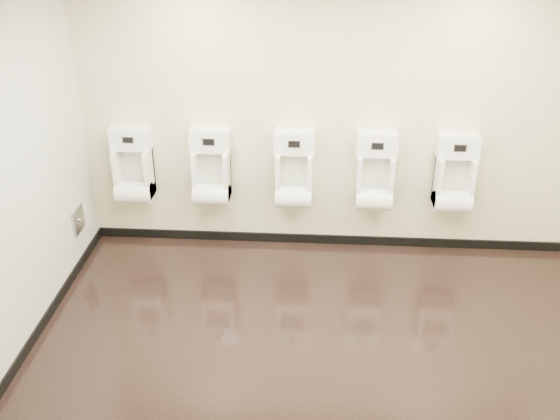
{
  "coord_description": "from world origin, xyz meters",
  "views": [
    {
      "loc": [
        -0.12,
        -4.08,
        3.52
      ],
      "look_at": [
        -0.42,
        0.55,
        1.03
      ],
      "focal_mm": 40.0,
      "sensor_mm": 36.0,
      "label": 1
    }
  ],
  "objects_px": {
    "urinal_2": "(294,174)",
    "urinal_3": "(375,177)",
    "urinal_1": "(211,172)",
    "access_panel": "(78,220)",
    "urinal_0": "(133,170)",
    "urinal_4": "(454,179)"
  },
  "relations": [
    {
      "from": "urinal_4",
      "to": "urinal_3",
      "type": "bearing_deg",
      "value": 180.0
    },
    {
      "from": "urinal_1",
      "to": "access_panel",
      "type": "bearing_deg",
      "value": -162.32
    },
    {
      "from": "urinal_2",
      "to": "urinal_3",
      "type": "bearing_deg",
      "value": 0.0
    },
    {
      "from": "urinal_2",
      "to": "urinal_1",
      "type": "bearing_deg",
      "value": 180.0
    },
    {
      "from": "urinal_0",
      "to": "urinal_4",
      "type": "bearing_deg",
      "value": 0.0
    },
    {
      "from": "urinal_0",
      "to": "urinal_4",
      "type": "xyz_separation_m",
      "value": [
        3.24,
        0.0,
        0.0
      ]
    },
    {
      "from": "access_panel",
      "to": "urinal_1",
      "type": "distance_m",
      "value": 1.41
    },
    {
      "from": "urinal_0",
      "to": "urinal_1",
      "type": "relative_size",
      "value": 1.0
    },
    {
      "from": "urinal_0",
      "to": "urinal_4",
      "type": "height_order",
      "value": "same"
    },
    {
      "from": "access_panel",
      "to": "urinal_1",
      "type": "xyz_separation_m",
      "value": [
        1.29,
        0.41,
        0.37
      ]
    },
    {
      "from": "access_panel",
      "to": "urinal_3",
      "type": "distance_m",
      "value": 2.99
    },
    {
      "from": "urinal_4",
      "to": "urinal_2",
      "type": "bearing_deg",
      "value": 180.0
    },
    {
      "from": "access_panel",
      "to": "urinal_3",
      "type": "xyz_separation_m",
      "value": [
        2.94,
        0.41,
        0.37
      ]
    },
    {
      "from": "access_panel",
      "to": "urinal_2",
      "type": "xyz_separation_m",
      "value": [
        2.13,
        0.41,
        0.37
      ]
    },
    {
      "from": "urinal_1",
      "to": "urinal_3",
      "type": "relative_size",
      "value": 1.0
    },
    {
      "from": "urinal_2",
      "to": "urinal_4",
      "type": "height_order",
      "value": "same"
    },
    {
      "from": "urinal_3",
      "to": "urinal_0",
      "type": "bearing_deg",
      "value": 180.0
    },
    {
      "from": "urinal_1",
      "to": "urinal_3",
      "type": "height_order",
      "value": "same"
    },
    {
      "from": "urinal_2",
      "to": "urinal_4",
      "type": "bearing_deg",
      "value": 0.0
    },
    {
      "from": "urinal_1",
      "to": "urinal_4",
      "type": "xyz_separation_m",
      "value": [
        2.43,
        0.0,
        0.0
      ]
    },
    {
      "from": "access_panel",
      "to": "urinal_4",
      "type": "relative_size",
      "value": 0.32
    },
    {
      "from": "urinal_2",
      "to": "access_panel",
      "type": "bearing_deg",
      "value": -169.07
    }
  ]
}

